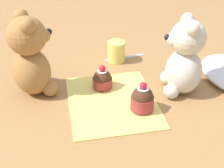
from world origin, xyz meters
TOP-DOWN VIEW (x-y plane):
  - ground_plane at (0.00, 0.00)m, footprint 4.00×4.00m
  - knitted_placemat at (0.00, 0.00)m, footprint 0.28×0.23m
  - teddy_bear_cream at (-0.02, 0.20)m, footprint 0.13×0.12m
  - teddy_bear_tan at (-0.09, -0.20)m, footprint 0.13×0.13m
  - cupcake_near_cream_bear at (0.05, 0.07)m, footprint 0.06×0.06m
  - cupcake_near_tan_bear at (-0.07, -0.01)m, footprint 0.06×0.06m
  - juice_glass at (-0.22, 0.06)m, footprint 0.06×0.06m
  - teaspoon at (-0.24, 0.09)m, footprint 0.03×0.14m

SIDE VIEW (x-z plane):
  - ground_plane at x=0.00m, z-range 0.00..0.00m
  - teaspoon at x=-0.24m, z-range 0.00..0.01m
  - knitted_placemat at x=0.00m, z-range 0.00..0.01m
  - cupcake_near_tan_bear at x=-0.07m, z-range -0.01..0.06m
  - juice_glass at x=-0.22m, z-range 0.00..0.07m
  - cupcake_near_cream_bear at x=0.05m, z-range 0.00..0.07m
  - teddy_bear_cream at x=-0.02m, z-range -0.01..0.21m
  - teddy_bear_tan at x=-0.09m, z-range -0.01..0.22m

